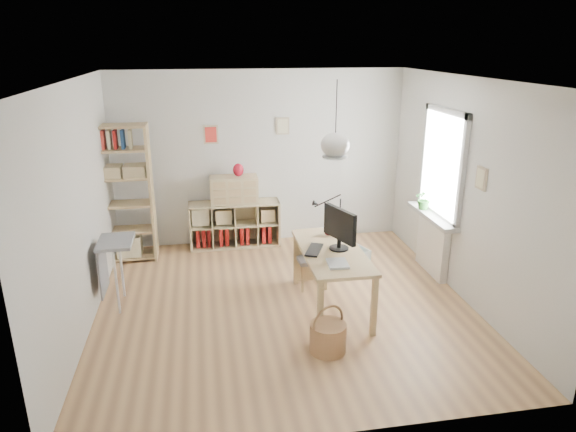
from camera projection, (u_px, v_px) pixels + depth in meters
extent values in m
plane|color=tan|center=(284.00, 305.00, 6.33)|extent=(4.50, 4.50, 0.00)
plane|color=silver|center=(261.00, 158.00, 7.99)|extent=(4.50, 0.00, 4.50)
plane|color=silver|center=(333.00, 288.00, 3.80)|extent=(4.50, 0.00, 4.50)
plane|color=silver|center=(78.00, 210.00, 5.53)|extent=(0.00, 4.50, 4.50)
plane|color=silver|center=(466.00, 191.00, 6.26)|extent=(0.00, 4.50, 4.50)
plane|color=white|center=(284.00, 79.00, 5.46)|extent=(4.50, 4.50, 0.00)
cylinder|color=black|center=(336.00, 112.00, 5.52)|extent=(0.01, 0.01, 0.68)
ellipsoid|color=white|center=(335.00, 145.00, 5.63)|extent=(0.32, 0.32, 0.27)
cube|color=white|center=(444.00, 164.00, 6.75)|extent=(0.03, 1.00, 1.30)
cube|color=silver|center=(462.00, 174.00, 6.24)|extent=(0.06, 0.08, 1.46)
cube|color=silver|center=(425.00, 156.00, 7.25)|extent=(0.06, 0.08, 1.46)
cube|color=silver|center=(447.00, 111.00, 6.52)|extent=(0.06, 1.16, 0.08)
cube|color=silver|center=(437.00, 214.00, 6.97)|extent=(0.06, 1.16, 0.08)
cube|color=white|center=(433.00, 245.00, 7.11)|extent=(0.10, 0.80, 0.80)
cube|color=silver|center=(432.00, 216.00, 6.97)|extent=(0.22, 1.20, 0.06)
cube|color=tan|center=(332.00, 252.00, 6.04)|extent=(0.70, 1.50, 0.04)
cube|color=tan|center=(320.00, 311.00, 5.46)|extent=(0.06, 0.06, 0.71)
cube|color=tan|center=(296.00, 259.00, 6.77)|extent=(0.06, 0.06, 0.71)
cube|color=tan|center=(374.00, 306.00, 5.56)|extent=(0.06, 0.06, 0.71)
cube|color=tan|center=(340.00, 256.00, 6.87)|extent=(0.06, 0.06, 0.71)
cube|color=beige|center=(235.00, 245.00, 8.16)|extent=(1.40, 0.38, 0.03)
cube|color=beige|center=(234.00, 203.00, 7.93)|extent=(1.40, 0.38, 0.03)
cube|color=beige|center=(190.00, 227.00, 7.94)|extent=(0.03, 0.38, 0.72)
cube|color=beige|center=(278.00, 222.00, 8.16)|extent=(0.03, 0.38, 0.72)
cube|color=beige|center=(234.00, 221.00, 8.21)|extent=(1.40, 0.02, 0.72)
cube|color=maroon|center=(198.00, 236.00, 8.03)|extent=(0.06, 0.26, 0.30)
cube|color=maroon|center=(204.00, 236.00, 8.04)|extent=(0.05, 0.26, 0.30)
cube|color=maroon|center=(209.00, 236.00, 8.05)|extent=(0.05, 0.26, 0.30)
cube|color=maroon|center=(221.00, 235.00, 8.08)|extent=(0.05, 0.26, 0.30)
cube|color=maroon|center=(227.00, 234.00, 8.10)|extent=(0.05, 0.26, 0.30)
cube|color=maroon|center=(241.00, 234.00, 8.14)|extent=(0.06, 0.26, 0.30)
cube|color=maroon|center=(247.00, 233.00, 8.15)|extent=(0.06, 0.26, 0.30)
cube|color=maroon|center=(263.00, 232.00, 8.19)|extent=(0.06, 0.26, 0.30)
cube|color=maroon|center=(269.00, 232.00, 8.21)|extent=(0.05, 0.26, 0.30)
cube|color=tan|center=(97.00, 196.00, 7.30)|extent=(0.04, 0.38, 2.00)
cube|color=tan|center=(151.00, 193.00, 7.42)|extent=(0.04, 0.38, 2.00)
cube|color=tan|center=(131.00, 255.00, 7.67)|extent=(0.76, 0.38, 0.03)
cube|color=tan|center=(128.00, 230.00, 7.54)|extent=(0.76, 0.38, 0.03)
cube|color=tan|center=(125.00, 204.00, 7.41)|extent=(0.76, 0.38, 0.03)
cube|color=tan|center=(123.00, 177.00, 7.28)|extent=(0.76, 0.38, 0.03)
cube|color=tan|center=(120.00, 150.00, 7.15)|extent=(0.76, 0.38, 0.03)
cube|color=tan|center=(117.00, 126.00, 7.05)|extent=(0.76, 0.38, 0.03)
cube|color=navy|center=(97.00, 140.00, 7.06)|extent=(0.04, 0.18, 0.26)
cube|color=maroon|center=(103.00, 140.00, 7.07)|extent=(0.04, 0.18, 0.26)
cube|color=beige|center=(109.00, 140.00, 7.09)|extent=(0.04, 0.18, 0.26)
cube|color=maroon|center=(115.00, 139.00, 7.10)|extent=(0.04, 0.18, 0.26)
cube|color=navy|center=(123.00, 139.00, 7.12)|extent=(0.04, 0.18, 0.26)
cube|color=beige|center=(130.00, 139.00, 7.13)|extent=(0.04, 0.18, 0.26)
cube|color=gray|center=(115.00, 242.00, 6.07)|extent=(0.40, 0.55, 0.04)
cylinder|color=white|center=(116.00, 282.00, 6.00)|extent=(0.03, 0.03, 0.82)
cylinder|color=white|center=(121.00, 267.00, 6.41)|extent=(0.03, 0.03, 0.82)
cube|color=gray|center=(103.00, 268.00, 6.15)|extent=(0.02, 0.50, 0.62)
cube|color=gray|center=(311.00, 259.00, 6.70)|extent=(0.38, 0.38, 0.05)
cube|color=tan|center=(302.00, 279.00, 6.59)|extent=(0.03, 0.03, 0.36)
cube|color=tan|center=(297.00, 269.00, 6.88)|extent=(0.03, 0.03, 0.36)
cube|color=tan|center=(326.00, 277.00, 6.65)|extent=(0.03, 0.03, 0.36)
cube|color=tan|center=(319.00, 267.00, 6.94)|extent=(0.03, 0.03, 0.36)
cube|color=tan|center=(308.00, 240.00, 6.79)|extent=(0.37, 0.04, 0.33)
cylinder|color=#9C6F46|center=(328.00, 338.00, 5.34)|extent=(0.38, 0.38, 0.32)
torus|color=#9C6F46|center=(328.00, 322.00, 5.28)|extent=(0.36, 0.18, 0.39)
cube|color=silver|center=(347.00, 268.00, 7.33)|extent=(0.66, 0.56, 0.02)
cube|color=silver|center=(331.00, 263.00, 7.15)|extent=(0.15, 0.37, 0.29)
cube|color=silver|center=(362.00, 256.00, 7.41)|extent=(0.15, 0.37, 0.29)
cube|color=silver|center=(355.00, 264.00, 7.13)|extent=(0.53, 0.22, 0.29)
cube|color=silver|center=(339.00, 255.00, 7.43)|extent=(0.53, 0.22, 0.29)
cube|color=silver|center=(333.00, 234.00, 7.48)|extent=(0.59, 0.37, 0.36)
sphere|color=yellow|center=(342.00, 258.00, 7.15)|extent=(0.13, 0.13, 0.13)
sphere|color=#1875AA|center=(351.00, 253.00, 7.35)|extent=(0.13, 0.13, 0.13)
sphere|color=#D14A1A|center=(347.00, 256.00, 7.24)|extent=(0.13, 0.13, 0.13)
sphere|color=#31873B|center=(359.00, 255.00, 7.27)|extent=(0.13, 0.13, 0.13)
cylinder|color=black|center=(339.00, 248.00, 6.07)|extent=(0.23, 0.23, 0.02)
cylinder|color=black|center=(339.00, 243.00, 6.05)|extent=(0.05, 0.05, 0.10)
cube|color=black|center=(340.00, 224.00, 5.97)|extent=(0.25, 0.56, 0.38)
cube|color=black|center=(314.00, 250.00, 6.02)|extent=(0.30, 0.42, 0.02)
cylinder|color=black|center=(339.00, 228.00, 6.69)|extent=(0.06, 0.06, 0.04)
cylinder|color=black|center=(340.00, 214.00, 6.63)|extent=(0.02, 0.02, 0.40)
cone|color=black|center=(316.00, 204.00, 6.43)|extent=(0.10, 0.07, 0.09)
sphere|color=#500A1D|center=(329.00, 230.00, 6.48)|extent=(0.14, 0.14, 0.14)
cube|color=silver|center=(338.00, 264.00, 5.64)|extent=(0.23, 0.29, 0.03)
cube|color=beige|center=(234.00, 190.00, 7.86)|extent=(0.73, 0.34, 0.41)
ellipsoid|color=maroon|center=(238.00, 170.00, 7.78)|extent=(0.16, 0.16, 0.20)
imported|color=#296726|center=(425.00, 199.00, 7.12)|extent=(0.31, 0.28, 0.29)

